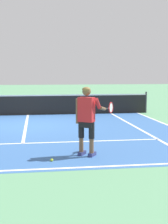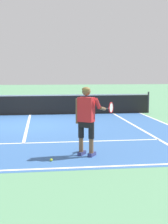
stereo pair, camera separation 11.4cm
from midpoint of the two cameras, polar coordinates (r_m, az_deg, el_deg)
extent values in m
plane|color=#609E70|center=(12.98, -10.34, -2.27)|extent=(80.00, 80.00, 0.00)
cube|color=#3866A8|center=(11.57, -10.57, -3.40)|extent=(10.98, 9.43, 0.00)
cube|color=white|center=(7.18, -11.91, -9.90)|extent=(10.98, 0.10, 0.01)
cube|color=white|center=(9.72, -10.98, -5.39)|extent=(8.23, 0.10, 0.01)
cube|color=white|center=(12.87, -10.36, -2.34)|extent=(0.10, 6.40, 0.01)
cube|color=white|center=(12.12, 9.28, -2.89)|extent=(0.10, 9.03, 0.01)
cylinder|color=#333338|center=(16.88, 10.58, 1.69)|extent=(0.08, 0.08, 1.07)
cube|color=black|center=(15.98, -10.01, 1.12)|extent=(11.84, 0.02, 0.91)
cube|color=white|center=(15.94, -10.05, 2.85)|extent=(11.84, 0.03, 0.06)
cube|color=navy|center=(8.26, -0.76, -7.19)|extent=(0.25, 0.29, 0.09)
cube|color=navy|center=(8.15, 1.03, -7.40)|extent=(0.25, 0.29, 0.09)
cylinder|color=brown|center=(8.17, -0.88, -5.73)|extent=(0.11, 0.11, 0.36)
cylinder|color=black|center=(8.10, -0.89, -3.07)|extent=(0.14, 0.14, 0.41)
cylinder|color=brown|center=(8.06, 0.92, -5.91)|extent=(0.11, 0.11, 0.36)
cylinder|color=black|center=(7.98, 0.92, -3.22)|extent=(0.14, 0.14, 0.41)
cube|color=black|center=(8.01, 0.01, -1.98)|extent=(0.39, 0.35, 0.20)
cube|color=red|center=(7.96, 0.01, 0.44)|extent=(0.44, 0.39, 0.60)
cylinder|color=brown|center=(8.07, -1.53, 0.17)|extent=(0.09, 0.09, 0.62)
cylinder|color=red|center=(7.92, 2.02, 1.49)|extent=(0.22, 0.27, 0.29)
cylinder|color=brown|center=(8.11, 2.86, 0.62)|extent=(0.23, 0.29, 0.14)
sphere|color=brown|center=(7.93, 0.04, 3.64)|extent=(0.21, 0.21, 0.21)
ellipsoid|color=olive|center=(7.91, -0.02, 3.99)|extent=(0.28, 0.28, 0.12)
cylinder|color=#232326|center=(8.31, 3.53, 0.56)|extent=(0.14, 0.18, 0.03)
cylinder|color=red|center=(8.45, 3.91, 0.67)|extent=(0.08, 0.10, 0.02)
torus|color=red|center=(8.62, 4.36, 0.79)|extent=(0.19, 0.26, 0.30)
cylinder|color=silver|center=(8.62, 4.36, 0.79)|extent=(0.14, 0.21, 0.25)
sphere|color=#CCE02D|center=(7.72, -6.08, -8.34)|extent=(0.07, 0.07, 0.07)
camera|label=1|loc=(0.06, -90.39, -0.05)|focal=52.33mm
camera|label=2|loc=(0.06, 89.61, 0.05)|focal=52.33mm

